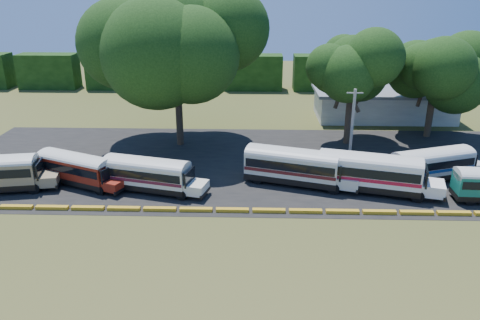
{
  "coord_description": "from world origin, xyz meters",
  "views": [
    {
      "loc": [
        0.18,
        -33.37,
        17.7
      ],
      "look_at": [
        -1.02,
        6.0,
        2.67
      ],
      "focal_mm": 35.0,
      "sensor_mm": 36.0,
      "label": 1
    }
  ],
  "objects_px": {
    "bus_red": "(77,167)",
    "bus_white_red": "(372,171)",
    "bus_cream_west": "(149,173)",
    "tree_west": "(175,35)"
  },
  "relations": [
    {
      "from": "bus_red",
      "to": "bus_white_red",
      "type": "bearing_deg",
      "value": 22.23
    },
    {
      "from": "bus_red",
      "to": "bus_white_red",
      "type": "relative_size",
      "value": 0.83
    },
    {
      "from": "bus_cream_west",
      "to": "bus_red",
      "type": "bearing_deg",
      "value": -175.66
    },
    {
      "from": "bus_white_red",
      "to": "tree_west",
      "type": "xyz_separation_m",
      "value": [
        -19.05,
        12.61,
        10.36
      ]
    },
    {
      "from": "bus_cream_west",
      "to": "tree_west",
      "type": "distance_m",
      "value": 16.84
    },
    {
      "from": "bus_red",
      "to": "tree_west",
      "type": "xyz_separation_m",
      "value": [
        7.72,
        11.83,
        10.65
      ]
    },
    {
      "from": "bus_red",
      "to": "bus_white_red",
      "type": "xyz_separation_m",
      "value": [
        26.77,
        -0.79,
        0.29
      ]
    },
    {
      "from": "bus_red",
      "to": "bus_white_red",
      "type": "height_order",
      "value": "bus_white_red"
    },
    {
      "from": "bus_red",
      "to": "tree_west",
      "type": "distance_m",
      "value": 17.69
    },
    {
      "from": "bus_white_red",
      "to": "tree_west",
      "type": "bearing_deg",
      "value": 161.38
    }
  ]
}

